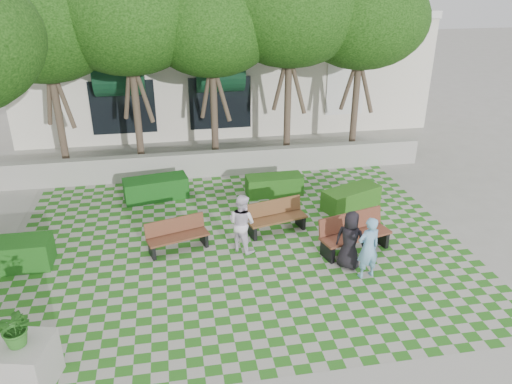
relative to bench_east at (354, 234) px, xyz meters
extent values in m
plane|color=gray|center=(-2.93, -0.39, -0.49)|extent=(90.00, 90.00, 0.00)
plane|color=#2B721E|center=(-2.93, 0.61, -0.49)|extent=(12.00, 12.00, 0.00)
cube|color=#9E9B93|center=(-2.93, 5.81, -0.04)|extent=(15.00, 0.36, 0.90)
cube|color=brown|center=(0.02, -0.08, -0.01)|extent=(2.03, 1.09, 0.06)
cube|color=brown|center=(-0.05, 0.19, 0.28)|extent=(1.91, 0.65, 0.49)
cube|color=black|center=(-0.81, -0.30, -0.25)|extent=(0.25, 0.55, 0.47)
cube|color=black|center=(0.85, 0.15, -0.25)|extent=(0.25, 0.55, 0.47)
cube|color=brown|center=(-1.80, 1.32, -0.06)|extent=(1.79, 0.91, 0.06)
cube|color=brown|center=(-1.85, 1.56, 0.19)|extent=(1.69, 0.52, 0.43)
cube|color=black|center=(-2.53, 1.14, -0.28)|extent=(0.20, 0.48, 0.42)
cube|color=black|center=(-1.06, 1.50, -0.28)|extent=(0.20, 0.48, 0.42)
cube|color=#592F1E|center=(-4.58, 0.80, -0.09)|extent=(1.70, 0.93, 0.05)
cube|color=#592F1E|center=(-4.65, 1.02, 0.16)|extent=(1.59, 0.56, 0.41)
cube|color=black|center=(-5.28, 0.60, -0.29)|extent=(0.21, 0.46, 0.40)
cube|color=black|center=(-3.89, 1.00, -0.29)|extent=(0.21, 0.46, 0.40)
cube|color=#215015|center=(0.82, 2.45, -0.17)|extent=(2.01, 1.39, 0.65)
cube|color=#1D5115|center=(-1.34, 3.85, -0.17)|extent=(1.85, 0.76, 0.64)
cube|color=#134715|center=(-5.18, 4.20, -0.14)|extent=(2.12, 1.14, 0.70)
cube|color=#164D14|center=(-8.82, 0.71, -0.12)|extent=(2.14, 0.87, 0.75)
cube|color=#9E9B93|center=(-7.43, -3.44, -0.02)|extent=(1.13, 1.13, 0.94)
imported|color=#2C6D21|center=(-7.43, -3.44, 0.82)|extent=(0.78, 0.71, 0.73)
imported|color=#77AFD8|center=(-0.12, -1.22, 0.31)|extent=(0.65, 0.49, 1.61)
imported|color=black|center=(-0.40, -0.74, 0.27)|extent=(0.89, 0.83, 1.53)
imported|color=white|center=(-2.91, 0.54, 0.31)|extent=(0.99, 0.98, 1.61)
cylinder|color=#47382B|center=(-8.43, 7.21, 1.33)|extent=(0.26, 0.26, 3.64)
ellipsoid|color=#1E4C11|center=(-8.43, 7.21, 4.58)|extent=(4.80, 4.80, 3.60)
cylinder|color=#47382B|center=(-5.73, 7.21, 1.41)|extent=(0.26, 0.26, 3.81)
ellipsoid|color=#1E4C11|center=(-5.73, 7.21, 4.81)|extent=(5.00, 5.00, 3.75)
cylinder|color=#47382B|center=(-2.93, 7.21, 1.30)|extent=(0.26, 0.26, 3.58)
ellipsoid|color=#1E4C11|center=(-2.93, 7.21, 4.50)|extent=(4.60, 4.60, 3.45)
cylinder|color=#47382B|center=(-0.13, 7.21, 1.47)|extent=(0.26, 0.26, 3.92)
ellipsoid|color=#1E4C11|center=(-0.13, 7.21, 4.97)|extent=(5.20, 5.20, 3.90)
cylinder|color=#47382B|center=(2.57, 7.21, 1.36)|extent=(0.26, 0.26, 3.70)
ellipsoid|color=#1E4C11|center=(2.57, 7.21, 4.66)|extent=(4.80, 4.80, 3.60)
cube|color=silver|center=(-1.93, 13.81, 2.01)|extent=(18.00, 8.00, 5.00)
cube|color=white|center=(-1.93, 9.81, 4.51)|extent=(18.00, 0.30, 0.30)
cube|color=black|center=(3.07, 9.79, 1.71)|extent=(1.40, 0.10, 2.40)
cylinder|color=#0F371F|center=(-6.43, 9.79, 2.51)|extent=(3.00, 1.80, 1.80)
cube|color=black|center=(-6.43, 9.79, 1.11)|extent=(2.60, 0.08, 2.20)
cylinder|color=#0F371F|center=(-2.43, 9.79, 2.51)|extent=(3.00, 1.80, 1.80)
cube|color=black|center=(-2.43, 9.79, 1.11)|extent=(2.60, 0.08, 2.20)
camera|label=1|loc=(-4.55, -10.85, 6.52)|focal=35.00mm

